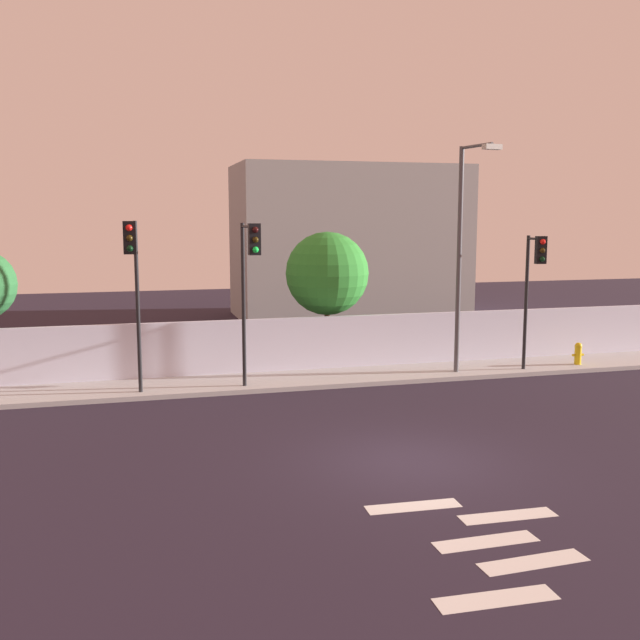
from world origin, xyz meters
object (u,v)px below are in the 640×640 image
traffic_light_right (534,273)px  traffic_light_left (134,270)px  traffic_light_center (249,270)px  street_lamp_curbside (463,243)px  fire_hydrant (578,353)px  roadside_tree_midleft (327,274)px

traffic_light_right → traffic_light_left: bearing=-179.0°
traffic_light_left → traffic_light_center: 3.30m
traffic_light_right → street_lamp_curbside: 2.61m
traffic_light_right → fire_hydrant: bearing=17.4°
traffic_light_right → street_lamp_curbside: (-2.35, 0.52, 1.01)m
traffic_light_right → roadside_tree_midleft: roadside_tree_midleft is taller
fire_hydrant → roadside_tree_midleft: 9.38m
street_lamp_curbside → fire_hydrant: street_lamp_curbside is taller
traffic_light_left → street_lamp_curbside: 10.60m
traffic_light_left → traffic_light_center: traffic_light_left is taller
traffic_light_center → traffic_light_right: bearing=1.4°
traffic_light_center → street_lamp_curbside: (7.26, 0.76, 0.69)m
fire_hydrant → roadside_tree_midleft: (-8.48, 2.91, 2.77)m
traffic_light_right → fire_hydrant: size_ratio=5.84×
traffic_light_left → roadside_tree_midleft: 7.82m
street_lamp_curbside → roadside_tree_midleft: size_ratio=1.55×
street_lamp_curbside → traffic_light_center: bearing=-174.0°
street_lamp_curbside → fire_hydrant: 6.13m
traffic_light_center → fire_hydrant: traffic_light_center is taller
traffic_light_left → roadside_tree_midleft: (6.77, 3.88, -0.52)m
traffic_light_left → fire_hydrant: (15.25, 0.97, -3.29)m
traffic_light_right → roadside_tree_midleft: bearing=149.3°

